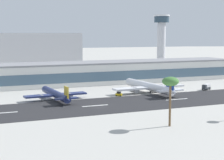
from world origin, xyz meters
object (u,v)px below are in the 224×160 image
object	(u,v)px
airliner_gold_tail_gate_0	(56,95)
service_baggage_tug_0	(119,94)
terminal_building	(79,73)
control_tower	(161,38)
service_box_truck_1	(206,87)
palm_tree_2	(170,83)
distant_hotel_block	(3,52)
airliner_navy_tail_gate_1	(150,87)

from	to	relation	value
airliner_gold_tail_gate_0	service_baggage_tug_0	xyz separation A→B (m)	(32.27, -0.77, -1.62)
terminal_building	control_tower	bearing A→B (deg)	25.85
control_tower	service_box_truck_1	world-z (taller)	control_tower
palm_tree_2	distant_hotel_block	bearing A→B (deg)	98.17
service_box_truck_1	terminal_building	bearing A→B (deg)	-66.57
airliner_navy_tail_gate_1	service_baggage_tug_0	distance (m)	19.94
control_tower	terminal_building	bearing A→B (deg)	-154.15
terminal_building	airliner_navy_tail_gate_1	xyz separation A→B (m)	(24.19, -48.87, -3.64)
airliner_navy_tail_gate_1	distant_hotel_block	bearing A→B (deg)	17.82
control_tower	airliner_navy_tail_gate_1	world-z (taller)	control_tower
service_baggage_tug_0	service_box_truck_1	distance (m)	53.93
terminal_building	airliner_navy_tail_gate_1	bearing A→B (deg)	-63.66
control_tower	palm_tree_2	xyz separation A→B (m)	(-86.46, -155.13, -13.28)
airliner_navy_tail_gate_1	service_box_truck_1	xyz separation A→B (m)	(34.30, -2.74, -1.47)
airliner_gold_tail_gate_0	service_baggage_tug_0	bearing A→B (deg)	-94.98
service_baggage_tug_0	service_box_truck_1	xyz separation A→B (m)	(53.92, 0.03, 0.74)
airliner_navy_tail_gate_1	palm_tree_2	xyz separation A→B (m)	(-28.64, -66.54, 11.49)
distant_hotel_block	airliner_navy_tail_gate_1	xyz separation A→B (m)	(59.81, -150.46, -12.95)
control_tower	palm_tree_2	bearing A→B (deg)	-119.13
airliner_gold_tail_gate_0	distant_hotel_block	bearing A→B (deg)	-0.64
distant_hotel_block	service_baggage_tug_0	bearing A→B (deg)	-75.30
service_box_truck_1	control_tower	bearing A→B (deg)	-129.59
service_box_truck_1	distant_hotel_block	bearing A→B (deg)	-83.59
terminal_building	service_baggage_tug_0	bearing A→B (deg)	-84.94
terminal_building	service_box_truck_1	distance (m)	78.17
terminal_building	service_baggage_tug_0	size ratio (longest dim) A/B	62.91
terminal_building	service_box_truck_1	xyz separation A→B (m)	(58.50, -51.60, -5.12)
airliner_gold_tail_gate_0	airliner_navy_tail_gate_1	xyz separation A→B (m)	(51.89, 2.00, 0.60)
terminal_building	airliner_navy_tail_gate_1	world-z (taller)	terminal_building
distant_hotel_block	service_baggage_tug_0	xyz separation A→B (m)	(40.19, -153.23, -15.16)
service_baggage_tug_0	palm_tree_2	xyz separation A→B (m)	(-9.02, -63.77, 13.71)
control_tower	airliner_gold_tail_gate_0	world-z (taller)	control_tower
airliner_navy_tail_gate_1	palm_tree_2	distance (m)	73.34
control_tower	service_baggage_tug_0	xyz separation A→B (m)	(-77.44, -91.36, -26.99)
airliner_gold_tail_gate_0	service_box_truck_1	bearing A→B (deg)	-94.11
control_tower	service_baggage_tug_0	world-z (taller)	control_tower
control_tower	airliner_gold_tail_gate_0	distance (m)	144.52
terminal_building	control_tower	world-z (taller)	control_tower
distant_hotel_block	service_box_truck_1	distance (m)	180.37
airliner_gold_tail_gate_0	terminal_building	bearing A→B (deg)	-32.18
airliner_gold_tail_gate_0	palm_tree_2	xyz separation A→B (m)	(23.25, -64.54, 12.09)
terminal_building	airliner_gold_tail_gate_0	world-z (taller)	terminal_building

